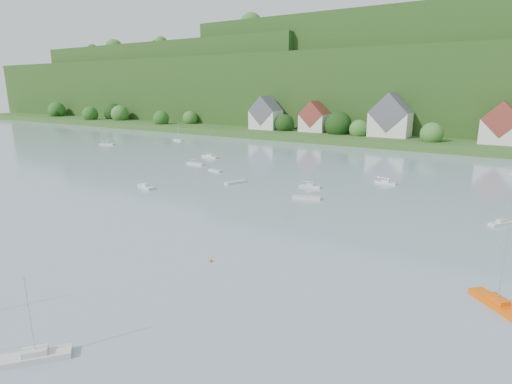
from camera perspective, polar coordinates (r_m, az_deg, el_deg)
far_shore_strip at (r=195.77m, az=17.41°, el=7.35°), size 600.00×60.00×3.00m
forested_ridge at (r=261.29m, az=22.04°, el=13.27°), size 620.00×181.22×69.89m
village_building_0 at (r=204.93m, az=1.36°, el=10.53°), size 14.00×10.40×16.00m
village_building_1 at (r=195.02m, az=8.05°, el=9.98°), size 12.00×9.36×14.00m
village_building_2 at (r=182.15m, az=18.11°, el=9.61°), size 16.00×11.44×18.00m
village_building_3 at (r=174.36m, az=30.80°, el=7.86°), size 13.00×10.40×15.50m
near_sailboat_3 at (r=42.89m, az=-28.23°, el=-19.33°), size 4.97×5.46×7.80m
near_sailboat_5 at (r=52.73m, az=30.41°, el=-13.11°), size 6.00×5.92×8.89m
mooring_buoy_2 at (r=57.02m, az=-6.30°, el=-9.57°), size 0.49×0.49×0.49m
far_sailboat_cluster at (r=112.26m, az=11.04°, el=2.41°), size 204.36×73.19×8.71m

